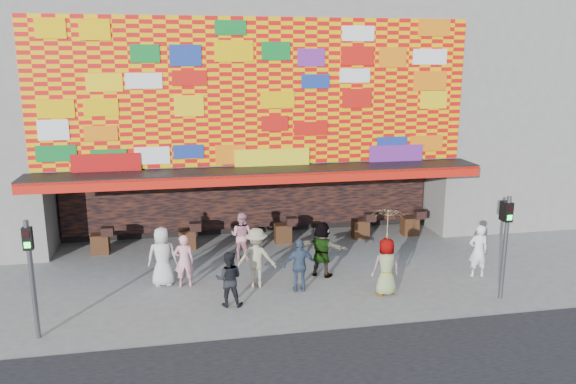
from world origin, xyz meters
name	(u,v)px	position (x,y,z in m)	size (l,w,h in m)	color
ground	(277,294)	(0.00, 0.00, 0.00)	(90.00, 90.00, 0.00)	slate
shop_building	(243,95)	(0.00, 8.18, 5.23)	(15.20, 9.40, 10.00)	gray
neighbor_right	(534,74)	(13.00, 8.00, 6.00)	(11.00, 8.00, 12.00)	gray
signal_left	(31,266)	(-6.20, -1.50, 1.86)	(0.22, 0.20, 3.00)	#59595B
signal_right	(506,236)	(6.20, -1.50, 1.86)	(0.22, 0.20, 3.00)	#59595B
ped_a	(162,256)	(-3.26, 1.32, 0.90)	(0.88, 0.57, 1.80)	silver
ped_b	(184,261)	(-2.63, 1.07, 0.81)	(0.59, 0.39, 1.62)	pink
ped_c	(229,279)	(-1.44, -0.51, 0.78)	(0.76, 0.59, 1.55)	black
ped_d	(257,258)	(-0.51, 0.68, 0.90)	(1.17, 0.67, 1.81)	tan
ped_e	(300,265)	(0.68, 0.08, 0.80)	(0.93, 0.39, 1.59)	#3A4B66
ped_f	(322,249)	(1.60, 1.13, 0.88)	(1.63, 0.52, 1.76)	gray
ped_g	(386,267)	(3.08, -0.59, 0.84)	(0.82, 0.54, 1.68)	gray
ped_h	(478,251)	(6.39, 0.18, 0.84)	(0.61, 0.40, 1.67)	white
ped_i	(242,236)	(-0.68, 3.16, 0.82)	(0.79, 0.62, 1.63)	pink
parasol	(388,224)	(3.08, -0.59, 2.13)	(1.03, 1.05, 1.80)	#FFE3A0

